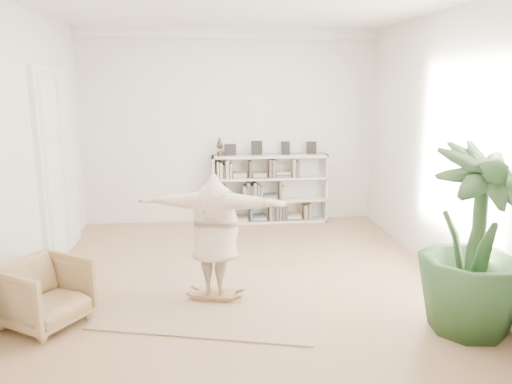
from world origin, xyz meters
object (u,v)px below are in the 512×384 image
armchair (45,293)px  rocker_board (216,294)px  bookshelf (270,189)px  person (215,232)px  houseplant (475,240)px

armchair → rocker_board: size_ratio=1.54×
rocker_board → armchair: bearing=-151.3°
bookshelf → rocker_board: bookshelf is taller
armchair → person: person is taller
armchair → rocker_board: bearing=-42.7°
rocker_board → houseplant: bearing=-6.8°
armchair → houseplant: houseplant is taller
armchair → rocker_board: (1.88, 0.46, -0.30)m
person → houseplant: (2.69, -1.07, 0.14)m
bookshelf → armchair: bookshelf is taller
rocker_board → houseplant: 3.05m
bookshelf → person: bookshelf is taller
armchair → houseplant: (4.58, -0.60, 0.64)m
bookshelf → armchair: 4.98m
armchair → person: size_ratio=0.44×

